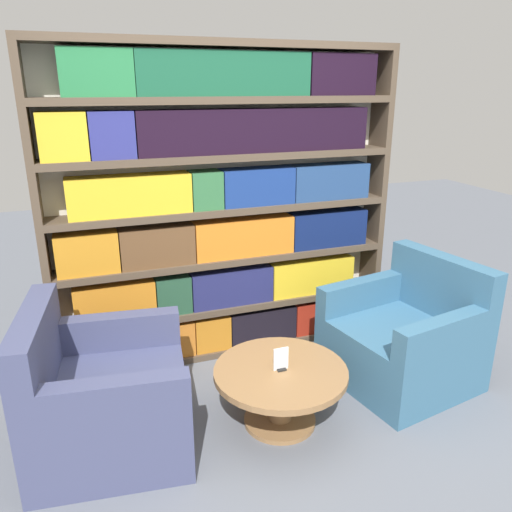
{
  "coord_description": "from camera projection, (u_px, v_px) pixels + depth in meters",
  "views": [
    {
      "loc": [
        -1.03,
        -2.22,
        2.02
      ],
      "look_at": [
        0.02,
        0.67,
        0.98
      ],
      "focal_mm": 35.0,
      "sensor_mm": 36.0,
      "label": 1
    }
  ],
  "objects": [
    {
      "name": "armchair_right",
      "position": [
        405.0,
        340.0,
        3.57
      ],
      "size": [
        1.01,
        1.02,
        0.88
      ],
      "rotation": [
        0.0,
        0.0,
        -1.4
      ],
      "color": "#386684",
      "rests_on": "ground_plane"
    },
    {
      "name": "bookshelf",
      "position": [
        222.0,
        208.0,
        3.71
      ],
      "size": [
        2.61,
        0.3,
        2.32
      ],
      "color": "silver",
      "rests_on": "ground_plane"
    },
    {
      "name": "table_sign",
      "position": [
        281.0,
        360.0,
        3.03
      ],
      "size": [
        0.1,
        0.06,
        0.15
      ],
      "color": "black",
      "rests_on": "coffee_table"
    },
    {
      "name": "armchair_left",
      "position": [
        104.0,
        399.0,
        2.89
      ],
      "size": [
        0.97,
        0.99,
        0.88
      ],
      "rotation": [
        0.0,
        0.0,
        1.44
      ],
      "color": "#42476B",
      "rests_on": "ground_plane"
    },
    {
      "name": "ground_plane",
      "position": [
        291.0,
        446.0,
        2.96
      ],
      "size": [
        14.0,
        14.0,
        0.0
      ],
      "primitive_type": "plane",
      "color": "slate"
    },
    {
      "name": "coffee_table",
      "position": [
        280.0,
        384.0,
        3.09
      ],
      "size": [
        0.83,
        0.83,
        0.38
      ],
      "color": "olive",
      "rests_on": "ground_plane"
    }
  ]
}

